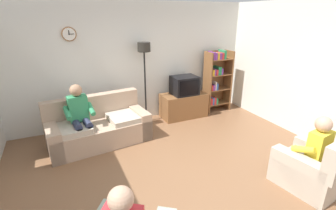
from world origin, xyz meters
The scene contains 11 objects.
ground_plane centered at (0.00, 0.00, 0.00)m, with size 12.00×12.00×0.00m, color brown.
back_wall_assembly centered at (0.00, 2.66, 1.35)m, with size 6.20×0.17×2.70m.
right_wall centered at (2.86, 0.00, 1.35)m, with size 0.12×5.80×2.70m, color silver.
couch centered at (-1.07, 1.78, 0.31)m, with size 1.99×1.09×0.90m.
tv_stand centered at (1.07, 2.25, 0.30)m, with size 1.10×0.56×0.59m.
tv centered at (1.07, 2.23, 0.81)m, with size 0.60×0.49×0.44m.
bookshelf centered at (2.04, 2.32, 0.85)m, with size 0.68×0.36×1.58m.
floor_lamp centered at (0.12, 2.35, 1.45)m, with size 0.28×0.28×1.85m.
armchair_near_bookshelf centered at (1.54, -0.91, 0.29)m, with size 0.92×0.99×0.90m.
person_on_couch centered at (-1.40, 1.67, 0.70)m, with size 0.54×0.57×1.24m.
person_in_right_armchair centered at (1.53, -0.82, 0.60)m, with size 0.55×0.58×1.12m.
Camera 1 is at (-1.67, -2.81, 2.43)m, focal length 26.44 mm.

